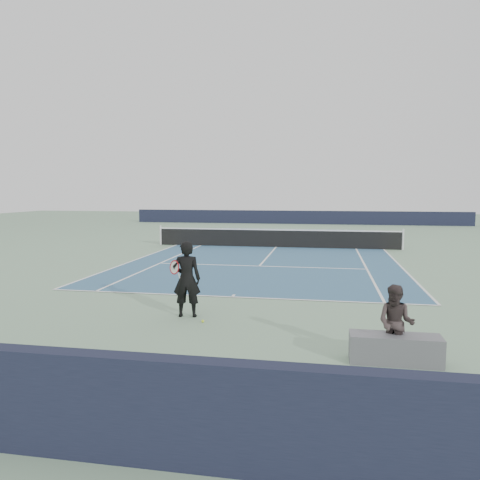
% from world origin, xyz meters
% --- Properties ---
extents(ground, '(80.00, 80.00, 0.00)m').
position_xyz_m(ground, '(0.00, 0.00, 0.00)').
color(ground, gray).
extents(court_surface, '(10.97, 23.77, 0.01)m').
position_xyz_m(court_surface, '(0.00, 0.00, 0.01)').
color(court_surface, '#345C7C').
rests_on(court_surface, ground).
extents(tennis_net, '(12.90, 0.10, 1.07)m').
position_xyz_m(tennis_net, '(0.00, 0.00, 0.50)').
color(tennis_net, silver).
rests_on(tennis_net, ground).
extents(windscreen_far, '(30.00, 0.25, 1.20)m').
position_xyz_m(windscreen_far, '(0.00, 17.88, 0.60)').
color(windscreen_far, black).
rests_on(windscreen_far, ground).
extents(windscreen_near, '(30.00, 0.25, 1.20)m').
position_xyz_m(windscreen_near, '(0.00, -19.88, 0.60)').
color(windscreen_near, black).
rests_on(windscreen_near, ground).
extents(tennis_player, '(0.82, 0.58, 1.81)m').
position_xyz_m(tennis_player, '(-0.67, -14.03, 0.91)').
color(tennis_player, black).
rests_on(tennis_player, ground).
extents(tennis_ball, '(0.06, 0.06, 0.06)m').
position_xyz_m(tennis_ball, '(-0.17, -14.46, 0.03)').
color(tennis_ball, '#D4E92F').
rests_on(tennis_ball, ground).
extents(spectator_bench, '(1.62, 1.03, 1.37)m').
position_xyz_m(spectator_bench, '(3.75, -16.29, 0.49)').
color(spectator_bench, '#5E5E63').
rests_on(spectator_bench, ground).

